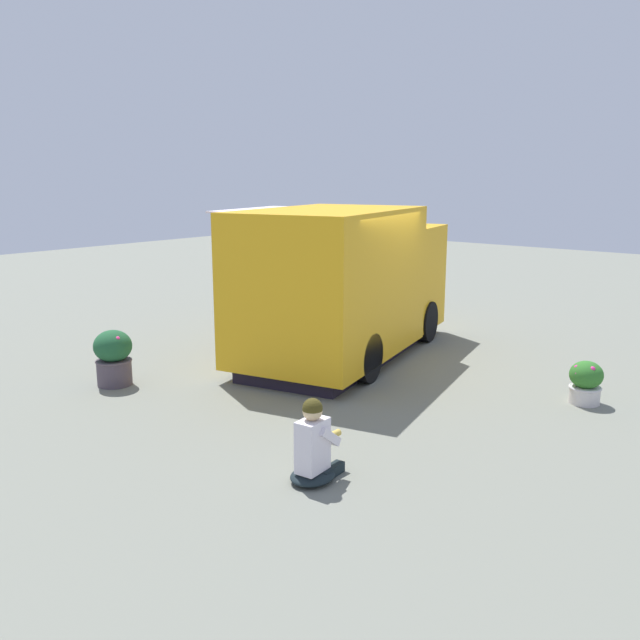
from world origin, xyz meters
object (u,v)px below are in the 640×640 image
food_truck (345,286)px  planter_flowering_far (113,357)px  person_customer (314,448)px  planter_flowering_near (586,382)px

food_truck → planter_flowering_far: (3.55, -1.66, -0.80)m
planter_flowering_far → food_truck: bearing=155.0°
person_customer → food_truck: bearing=-146.3°
person_customer → planter_flowering_near: person_customer is taller
food_truck → person_customer: food_truck is taller
planter_flowering_near → planter_flowering_far: planter_flowering_far is taller
person_customer → planter_flowering_near: bearing=162.1°
person_customer → planter_flowering_near: size_ratio=1.49×
food_truck → planter_flowering_far: size_ratio=6.25×
person_customer → planter_flowering_far: bearing=-97.5°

